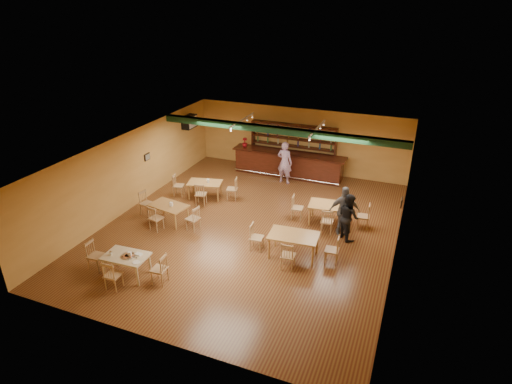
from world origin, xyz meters
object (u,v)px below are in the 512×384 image
at_px(dining_table_a, 205,190).
at_px(dining_table_c, 169,213).
at_px(patron_bar, 285,162).
at_px(patron_right_a, 348,216).
at_px(dining_table_b, 329,214).
at_px(dining_table_d, 293,245).
at_px(bar_counter, 288,164).
at_px(near_table, 127,265).

relative_size(dining_table_a, dining_table_c, 0.99).
bearing_deg(patron_bar, patron_right_a, 140.31).
xyz_separation_m(dining_table_b, patron_right_a, (0.80, -0.80, 0.45)).
bearing_deg(patron_right_a, dining_table_b, 3.00).
xyz_separation_m(dining_table_d, patron_right_a, (1.39, 1.78, 0.44)).
height_order(dining_table_a, patron_bar, patron_bar).
bearing_deg(dining_table_d, patron_right_a, 47.85).
xyz_separation_m(dining_table_a, dining_table_b, (5.27, -0.26, 0.04)).
relative_size(dining_table_d, patron_bar, 0.82).
height_order(dining_table_a, dining_table_d, dining_table_d).
bearing_deg(bar_counter, patron_bar, -84.10).
relative_size(bar_counter, near_table, 4.06).
distance_m(bar_counter, patron_bar, 0.92).
height_order(dining_table_d, patron_bar, patron_bar).
relative_size(dining_table_a, patron_right_a, 0.82).
distance_m(dining_table_a, dining_table_b, 5.28).
relative_size(near_table, patron_right_a, 0.78).
relative_size(near_table, patron_bar, 0.68).
bearing_deg(dining_table_d, dining_table_c, 170.19).
height_order(dining_table_d, patron_right_a, patron_right_a).
distance_m(near_table, patron_right_a, 7.34).
relative_size(dining_table_c, near_table, 1.07).
xyz_separation_m(dining_table_b, dining_table_d, (-0.59, -2.58, 0.01)).
distance_m(dining_table_c, patron_right_a, 6.47).
bearing_deg(patron_right_a, patron_bar, 1.18).
height_order(dining_table_a, dining_table_c, dining_table_c).
bearing_deg(dining_table_b, dining_table_d, -108.68).
xyz_separation_m(bar_counter, dining_table_b, (2.81, -3.78, -0.19)).
xyz_separation_m(bar_counter, near_table, (-2.08, -9.19, -0.22)).
bearing_deg(dining_table_a, dining_table_b, -16.19).
bearing_deg(near_table, patron_bar, 72.50).
bearing_deg(dining_table_b, dining_table_a, 171.30).
height_order(bar_counter, near_table, bar_counter).
bearing_deg(dining_table_c, patron_right_a, 21.94).
bearing_deg(bar_counter, dining_table_a, -125.04).
height_order(bar_counter, dining_table_d, bar_counter).
bearing_deg(dining_table_b, near_table, -137.89).
distance_m(bar_counter, near_table, 9.43).
height_order(patron_bar, patron_right_a, patron_bar).
distance_m(patron_bar, patron_right_a, 5.15).
bearing_deg(dining_table_a, dining_table_d, -44.57).
distance_m(bar_counter, patron_right_a, 5.83).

